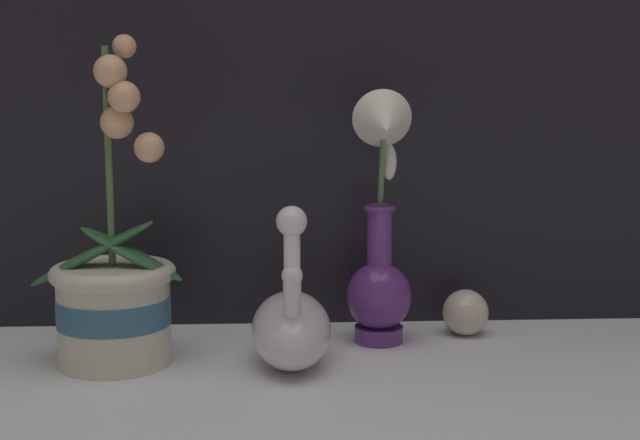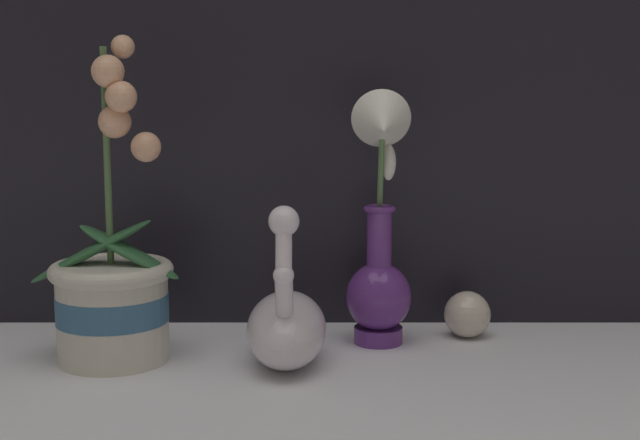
% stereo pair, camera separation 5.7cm
% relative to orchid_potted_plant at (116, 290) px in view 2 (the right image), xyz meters
% --- Properties ---
extents(ground_plane, '(2.80, 2.80, 0.00)m').
position_rel_orchid_potted_plant_xyz_m(ground_plane, '(0.21, -0.13, -0.09)').
color(ground_plane, white).
extents(orchid_potted_plant, '(0.18, 0.15, 0.38)m').
position_rel_orchid_potted_plant_xyz_m(orchid_potted_plant, '(0.00, 0.00, 0.00)').
color(orchid_potted_plant, beige).
rests_on(orchid_potted_plant, ground_plane).
extents(swan_figurine, '(0.09, 0.18, 0.20)m').
position_rel_orchid_potted_plant_xyz_m(swan_figurine, '(0.20, -0.02, -0.04)').
color(swan_figurine, white).
rests_on(swan_figurine, ground_plane).
extents(blue_vase, '(0.08, 0.11, 0.32)m').
position_rel_orchid_potted_plant_xyz_m(blue_vase, '(0.32, 0.06, 0.04)').
color(blue_vase, '#602D7F').
rests_on(blue_vase, ground_plane).
extents(glass_sphere, '(0.06, 0.06, 0.06)m').
position_rel_orchid_potted_plant_xyz_m(glass_sphere, '(0.43, 0.10, -0.05)').
color(glass_sphere, beige).
rests_on(glass_sphere, ground_plane).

